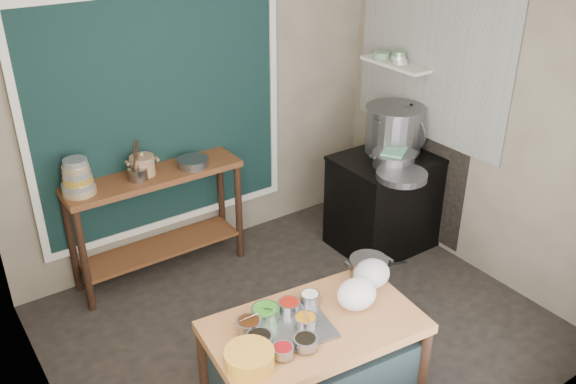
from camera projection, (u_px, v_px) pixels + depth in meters
floor at (300, 328)px, 4.68m from camera, size 3.50×3.00×0.02m
back_wall at (197, 100)px, 5.13m from camera, size 3.50×0.02×2.80m
left_wall at (25, 241)px, 3.14m from camera, size 0.02×3.00×2.80m
right_wall at (479, 110)px, 4.91m from camera, size 0.02×3.00×2.80m
curtain_panel at (161, 115)px, 4.95m from camera, size 2.10×0.02×1.90m
curtain_frame at (162, 115)px, 4.94m from camera, size 2.22×0.03×2.02m
tile_panel at (432, 41)px, 5.10m from camera, size 0.02×1.70×1.70m
soot_patch at (411, 162)px, 5.70m from camera, size 0.01×1.30×1.30m
wall_shelf at (396, 64)px, 5.38m from camera, size 0.22×0.70×0.03m
prep_table at (313, 372)px, 3.73m from camera, size 1.32×0.85×0.75m
back_counter at (159, 225)px, 5.11m from camera, size 1.45×0.40×0.95m
stove_block at (386, 203)px, 5.56m from camera, size 0.90×0.68×0.85m
stove_top at (389, 159)px, 5.36m from camera, size 0.92×0.69×0.03m
condiment_tray at (287, 330)px, 3.49m from camera, size 0.56×0.44×0.02m
condiment_bowls at (279, 323)px, 3.48m from camera, size 0.60×0.48×0.07m
yellow_basin at (249, 359)px, 3.22m from camera, size 0.32×0.32×0.10m
saucepan at (368, 269)px, 3.93m from camera, size 0.34×0.34×0.14m
plastic_bag_a at (357, 294)px, 3.65m from camera, size 0.31×0.29×0.19m
plastic_bag_b at (372, 274)px, 3.84m from camera, size 0.30×0.28×0.18m
bowl_stack at (77, 179)px, 4.53m from camera, size 0.25×0.25×0.28m
utensil_cup at (138, 173)px, 4.78m from camera, size 0.17×0.17×0.10m
ceramic_crock at (143, 167)px, 4.85m from camera, size 0.25×0.25×0.14m
wide_bowl at (193, 162)px, 5.01m from camera, size 0.27×0.27×0.07m
stock_pot at (394, 129)px, 5.38m from camera, size 0.63×0.63×0.42m
pot_lid at (408, 128)px, 5.40m from camera, size 0.12×0.44×0.43m
steamer at (394, 159)px, 5.17m from camera, size 0.49×0.49×0.12m
green_cloth at (394, 151)px, 5.14m from camera, size 0.29×0.28×0.02m
shallow_pan at (402, 175)px, 4.96m from camera, size 0.44×0.44×0.06m
shelf_bowl_stack at (399, 58)px, 5.32m from camera, size 0.14×0.14×0.11m
shelf_bowl_green at (382, 55)px, 5.49m from camera, size 0.17×0.17×0.05m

